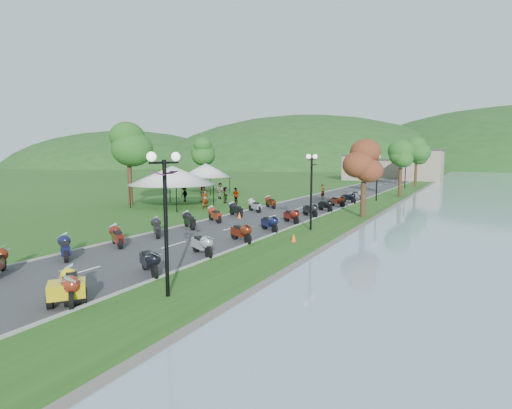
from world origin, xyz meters
The scene contains 14 objects.
road centered at (0.00, 40.00, 0.01)m, with size 7.00×120.00×0.02m, color #3B3B3E.
hills_backdrop centered at (0.00, 200.00, 0.00)m, with size 360.00×120.00×76.00m, color #285621, non-canonical shape.
far_building centered at (-2.00, 85.00, 2.50)m, with size 18.00×16.00×5.00m, color gray.
yellow_trike centered at (2.46, 1.62, 0.50)m, with size 2.19×1.37×1.01m, color yellow, non-canonical shape.
moto_row_left centered at (-2.53, 9.80, 0.55)m, with size 2.60×36.68×1.10m, color #331411, non-canonical shape.
moto_row_right centered at (2.78, 19.87, 0.55)m, with size 2.60×39.08×1.10m, color #331411, non-canonical shape.
streetlamp_near centered at (5.25, 3.51, 2.50)m, with size 1.40×1.40×5.00m, color black, non-canonical shape.
vendor_tent_main centered at (-11.37, 23.24, 2.00)m, with size 5.68×5.68×4.00m, color silver, non-canonical shape.
vendor_tent_side centered at (-17.07, 36.60, 2.00)m, with size 4.56×4.56×4.00m, color silver, non-canonical shape.
tree_park_left centered at (-16.21, 22.38, 5.23)m, with size 3.77×3.77×10.47m, color #2D6D23, non-canonical shape.
tree_lakeside centered at (6.64, 25.36, 3.26)m, with size 2.34×2.34×6.51m, color #2D6D23, non-canonical shape.
pedestrian_a centered at (-7.58, 23.35, 0.00)m, with size 0.67×0.49×1.83m, color slate.
pedestrian_b centered at (-11.33, 31.44, 0.00)m, with size 0.92×0.50×1.89m, color slate.
pedestrian_c centered at (-13.35, 27.42, 0.00)m, with size 1.07×0.44×1.66m, color slate.
Camera 1 is at (14.51, -6.86, 4.90)m, focal length 28.00 mm.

